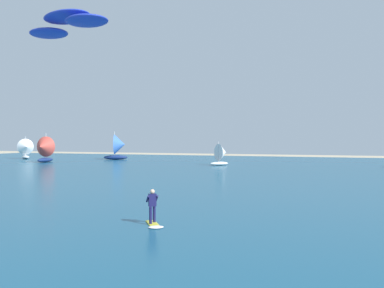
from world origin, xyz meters
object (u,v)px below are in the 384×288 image
kite (67,23)px  sailboat_outermost (222,154)px  kitesurfer (153,212)px  sailboat_anchored_offshore (26,149)px  sailboat_mid_right (43,149)px  sailboat_near_shore (119,147)px

kite → sailboat_outermost: 41.82m
kitesurfer → kite: size_ratio=0.27×
sailboat_outermost → sailboat_anchored_offshore: bearing=171.9°
kitesurfer → kite: 12.58m
kite → sailboat_anchored_offshore: bearing=133.4°
kite → sailboat_mid_right: size_ratio=1.42×
sailboat_mid_right → sailboat_outermost: bearing=4.8°
sailboat_near_shore → sailboat_outermost: bearing=-23.4°
sailboat_mid_right → kitesurfer: bearing=-45.7°
sailboat_near_shore → sailboat_mid_right: 14.71m
kite → sailboat_mid_right: kite is taller
kitesurfer → sailboat_outermost: sailboat_outermost is taller
sailboat_near_shore → sailboat_mid_right: sailboat_near_shore is taller
kite → sailboat_outermost: size_ratio=1.94×
kite → kitesurfer: bearing=-21.2°
kitesurfer → sailboat_near_shore: sailboat_near_shore is taller
sailboat_anchored_offshore → sailboat_outermost: bearing=-8.1°
sailboat_anchored_offshore → sailboat_near_shore: (18.60, 4.18, 0.44)m
kitesurfer → kite: kite is taller
sailboat_anchored_offshore → sailboat_outermost: (42.07, -5.96, -0.39)m
kitesurfer → kite: (-6.80, 2.64, 10.25)m
sailboat_near_shore → sailboat_anchored_offshore: bearing=-167.3°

